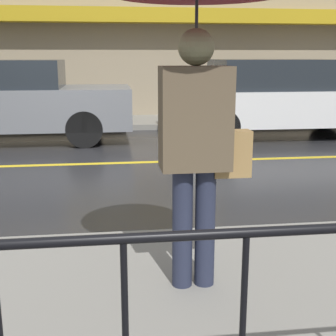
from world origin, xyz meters
The scene contains 7 objects.
ground_plane centered at (0.00, 0.00, 0.00)m, with size 80.00×80.00×0.00m, color #262628.
sidewalk_near centered at (0.00, -4.63, 0.06)m, with size 28.00×2.73×0.12m.
sidewalk_far centered at (0.00, 4.17, 0.06)m, with size 28.00×1.83×0.12m.
lane_marking centered at (0.00, 0.00, 0.00)m, with size 25.20×0.12×0.01m.
pedestrian centered at (0.93, -4.31, 1.76)m, with size 1.03×1.03×2.09m.
car_grey centered at (-1.52, 2.14, 0.80)m, with size 4.61×1.72×1.56m.
car_white centered at (3.87, 2.14, 0.79)m, with size 4.55×1.83×1.56m.
Camera 1 is at (0.37, -7.17, 1.64)m, focal length 50.00 mm.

